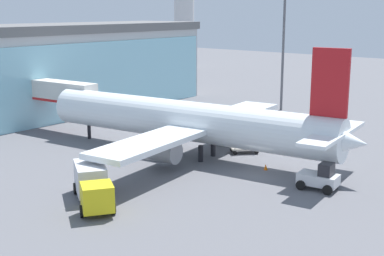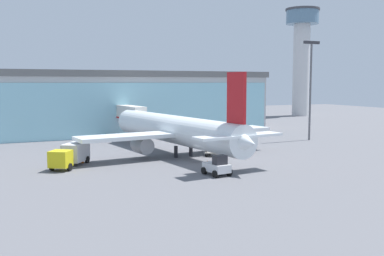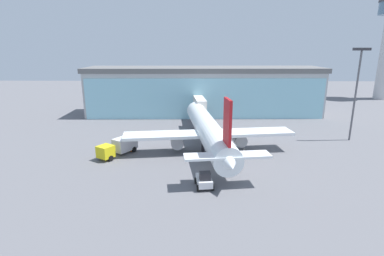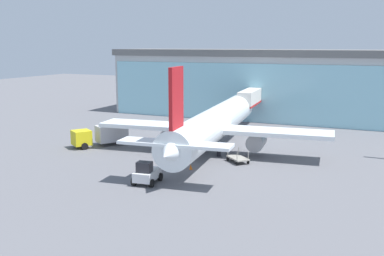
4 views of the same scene
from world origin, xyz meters
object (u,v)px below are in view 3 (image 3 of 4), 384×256
at_px(jet_bridge, 199,103).
at_px(safety_cone_nose, 215,166).
at_px(apron_light_mast, 357,86).
at_px(safety_cone_wingtip, 131,150).
at_px(pushback_tug, 204,180).
at_px(airplane, 208,130).
at_px(catering_truck, 119,146).
at_px(baggage_cart, 236,154).

distance_m(jet_bridge, safety_cone_nose, 28.66).
bearing_deg(apron_light_mast, safety_cone_wingtip, -169.82).
bearing_deg(jet_bridge, pushback_tug, 174.74).
relative_size(airplane, safety_cone_wingtip, 65.24).
distance_m(pushback_tug, safety_cone_nose, 6.59).
height_order(catering_truck, safety_cone_nose, catering_truck).
bearing_deg(jet_bridge, safety_cone_nose, 178.52).
height_order(airplane, pushback_tug, airplane).
bearing_deg(safety_cone_wingtip, apron_light_mast, 10.18).
distance_m(airplane, baggage_cart, 6.46).
bearing_deg(pushback_tug, airplane, -11.39).
xyz_separation_m(baggage_cart, safety_cone_wingtip, (-17.74, 2.21, -0.23)).
distance_m(airplane, pushback_tug, 15.07).
xyz_separation_m(jet_bridge, safety_cone_nose, (2.27, -28.22, -4.40)).
xyz_separation_m(jet_bridge, airplane, (1.44, -19.72, -1.15)).
bearing_deg(baggage_cart, safety_cone_wingtip, 34.62).
height_order(apron_light_mast, airplane, apron_light_mast).
bearing_deg(baggage_cart, safety_cone_nose, 95.37).
distance_m(airplane, safety_cone_wingtip, 13.72).
bearing_deg(airplane, catering_truck, 93.57).
bearing_deg(apron_light_mast, jet_bridge, 154.80).
height_order(airplane, baggage_cart, airplane).
height_order(baggage_cart, pushback_tug, pushback_tug).
height_order(airplane, safety_cone_nose, airplane).
height_order(baggage_cart, safety_cone_nose, baggage_cart).
distance_m(safety_cone_nose, safety_cone_wingtip, 15.81).
bearing_deg(apron_light_mast, baggage_cart, -157.61).
bearing_deg(jet_bridge, baggage_cart, -171.81).
distance_m(baggage_cart, safety_cone_wingtip, 17.88).
xyz_separation_m(apron_light_mast, catering_truck, (-42.60, -8.98, -8.93)).
distance_m(catering_truck, safety_cone_wingtip, 2.61).
xyz_separation_m(airplane, safety_cone_nose, (0.83, -8.51, -3.25)).
xyz_separation_m(apron_light_mast, pushback_tug, (-28.63, -20.83, -9.42)).
relative_size(jet_bridge, baggage_cart, 3.58).
height_order(airplane, catering_truck, airplane).
height_order(catering_truck, safety_cone_wingtip, catering_truck).
xyz_separation_m(pushback_tug, safety_cone_wingtip, (-12.31, 13.48, -0.70)).
xyz_separation_m(airplane, safety_cone_wingtip, (-13.26, -1.34, -3.25)).
bearing_deg(safety_cone_nose, catering_truck, 160.63).
relative_size(jet_bridge, catering_truck, 1.54).
distance_m(jet_bridge, pushback_tug, 34.74).
bearing_deg(safety_cone_wingtip, baggage_cart, -7.11).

